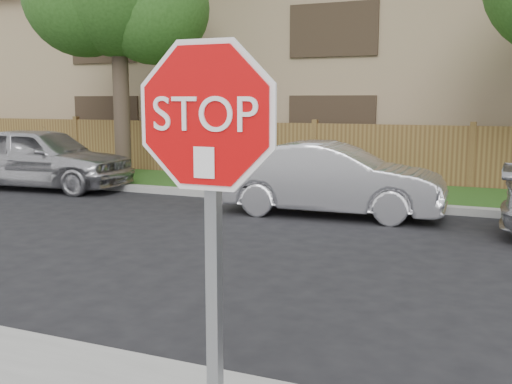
% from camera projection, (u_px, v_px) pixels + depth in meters
% --- Properties ---
extents(far_curb, '(70.00, 0.30, 0.15)m').
position_uv_depth(far_curb, '(458.00, 210.00, 11.73)').
color(far_curb, gray).
rests_on(far_curb, ground).
extents(grass_strip, '(70.00, 3.00, 0.12)m').
position_uv_depth(grass_strip, '(465.00, 199.00, 13.24)').
color(grass_strip, '#1E4714').
rests_on(grass_strip, ground).
extents(fence, '(70.00, 0.12, 1.60)m').
position_uv_depth(fence, '(472.00, 159.00, 14.57)').
color(fence, brown).
rests_on(fence, ground).
extents(apartment_building, '(35.20, 9.20, 7.20)m').
position_uv_depth(apartment_building, '(488.00, 59.00, 19.24)').
color(apartment_building, '#9D8561').
rests_on(apartment_building, ground).
extents(stop_sign, '(1.01, 0.13, 2.55)m').
position_uv_depth(stop_sign, '(209.00, 182.00, 2.89)').
color(stop_sign, gray).
rests_on(stop_sign, sidewalk_near).
extents(sedan_far_left, '(4.75, 2.22, 1.57)m').
position_uv_depth(sedan_far_left, '(42.00, 158.00, 15.00)').
color(sedan_far_left, '#ADADB2').
rests_on(sedan_far_left, ground).
extents(sedan_left, '(4.36, 1.72, 1.41)m').
position_uv_depth(sedan_left, '(332.00, 179.00, 11.57)').
color(sedan_left, silver).
rests_on(sedan_left, ground).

